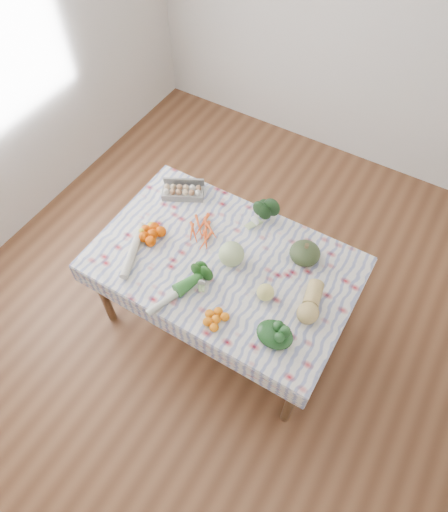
% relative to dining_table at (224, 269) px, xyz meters
% --- Properties ---
extents(ground, '(4.50, 4.50, 0.00)m').
position_rel_dining_table_xyz_m(ground, '(0.00, 0.00, -0.68)').
color(ground, brown).
rests_on(ground, ground).
extents(wall_back, '(4.00, 0.04, 2.80)m').
position_rel_dining_table_xyz_m(wall_back, '(0.00, 2.25, 0.72)').
color(wall_back, silver).
rests_on(wall_back, ground).
extents(dining_table, '(1.60, 1.00, 0.75)m').
position_rel_dining_table_xyz_m(dining_table, '(0.00, 0.00, 0.00)').
color(dining_table, brown).
rests_on(dining_table, ground).
extents(tablecloth, '(1.66, 1.06, 0.01)m').
position_rel_dining_table_xyz_m(tablecloth, '(0.00, 0.00, 0.08)').
color(tablecloth, white).
rests_on(tablecloth, dining_table).
extents(egg_carton, '(0.31, 0.24, 0.08)m').
position_rel_dining_table_xyz_m(egg_carton, '(-0.54, 0.33, 0.12)').
color(egg_carton, '#969591').
rests_on(egg_carton, tablecloth).
extents(carrot_bunch, '(0.27, 0.26, 0.04)m').
position_rel_dining_table_xyz_m(carrot_bunch, '(-0.23, 0.11, 0.10)').
color(carrot_bunch, '#EB541A').
rests_on(carrot_bunch, tablecloth).
extents(kale_bunch, '(0.21, 0.20, 0.15)m').
position_rel_dining_table_xyz_m(kale_bunch, '(0.04, 0.41, 0.16)').
color(kale_bunch, black).
rests_on(kale_bunch, tablecloth).
extents(kabocha_squash, '(0.25, 0.25, 0.13)m').
position_rel_dining_table_xyz_m(kabocha_squash, '(0.43, 0.28, 0.15)').
color(kabocha_squash, '#374826').
rests_on(kabocha_squash, tablecloth).
extents(cabbage, '(0.20, 0.20, 0.16)m').
position_rel_dining_table_xyz_m(cabbage, '(0.04, 0.02, 0.16)').
color(cabbage, '#AEC784').
rests_on(cabbage, tablecloth).
extents(butternut_squash, '(0.18, 0.30, 0.13)m').
position_rel_dining_table_xyz_m(butternut_squash, '(0.61, -0.02, 0.15)').
color(butternut_squash, tan).
rests_on(butternut_squash, tablecloth).
extents(orange_cluster, '(0.25, 0.25, 0.08)m').
position_rel_dining_table_xyz_m(orange_cluster, '(-0.50, -0.08, 0.12)').
color(orange_cluster, '#EB5000').
rests_on(orange_cluster, tablecloth).
extents(broccoli, '(0.17, 0.17, 0.09)m').
position_rel_dining_table_xyz_m(broccoli, '(-0.05, -0.19, 0.13)').
color(broccoli, '#1D4D17').
rests_on(broccoli, tablecloth).
extents(mandarin_cluster, '(0.21, 0.21, 0.06)m').
position_rel_dining_table_xyz_m(mandarin_cluster, '(0.18, -0.39, 0.11)').
color(mandarin_cluster, orange).
rests_on(mandarin_cluster, tablecloth).
extents(grapefruit, '(0.14, 0.14, 0.11)m').
position_rel_dining_table_xyz_m(grapefruit, '(0.35, -0.10, 0.14)').
color(grapefruit, '#DED571').
rests_on(grapefruit, tablecloth).
extents(spinach_bag, '(0.26, 0.23, 0.09)m').
position_rel_dining_table_xyz_m(spinach_bag, '(0.52, -0.31, 0.13)').
color(spinach_bag, '#153816').
rests_on(spinach_bag, tablecloth).
extents(daikon, '(0.19, 0.38, 0.05)m').
position_rel_dining_table_xyz_m(daikon, '(-0.52, -0.27, 0.11)').
color(daikon, beige).
rests_on(daikon, tablecloth).
extents(leek, '(0.18, 0.40, 0.04)m').
position_rel_dining_table_xyz_m(leek, '(-0.12, -0.37, 0.11)').
color(leek, beige).
rests_on(leek, tablecloth).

